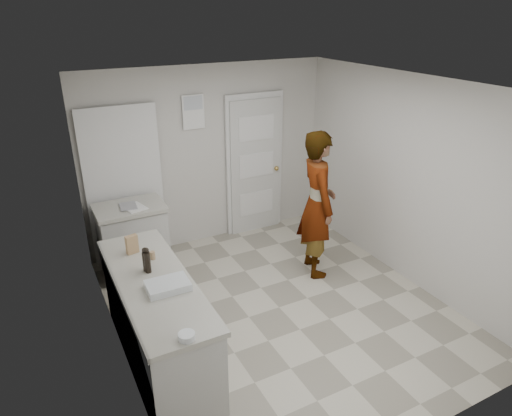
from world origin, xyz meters
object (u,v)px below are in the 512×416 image
cake_mix_box (132,244)px  oil_cruet_b (147,261)px  spice_jar (153,255)px  baking_dish (168,286)px  egg_bowl (187,336)px  person (317,204)px  oil_cruet_a (146,260)px

cake_mix_box → oil_cruet_b: bearing=-97.4°
spice_jar → baking_dish: (-0.03, -0.56, -0.01)m
baking_dish → spice_jar: bearing=87.4°
spice_jar → oil_cruet_b: 0.25m
cake_mix_box → baking_dish: 0.78m
baking_dish → egg_bowl: 0.70m
person → oil_cruet_a: size_ratio=7.81×
oil_cruet_b → egg_bowl: size_ratio=2.00×
spice_jar → oil_cruet_a: oil_cruet_a is taller
baking_dish → oil_cruet_a: bearing=102.2°
cake_mix_box → person: bearing=-9.5°
person → spice_jar: (-2.17, -0.35, 0.03)m
spice_jar → oil_cruet_a: bearing=-121.5°
spice_jar → egg_bowl: (-0.10, -1.26, -0.01)m
oil_cruet_b → egg_bowl: bearing=-90.1°
cake_mix_box → spice_jar: bearing=-68.5°
cake_mix_box → spice_jar: (0.14, -0.21, -0.06)m
oil_cruet_b → spice_jar: bearing=64.8°
cake_mix_box → egg_bowl: (0.04, -1.47, -0.07)m
baking_dish → egg_bowl: (-0.08, -0.70, -0.00)m
oil_cruet_a → spice_jar: bearing=58.5°
oil_cruet_a → oil_cruet_b: size_ratio=0.93×
spice_jar → baking_dish: size_ratio=0.21×
person → oil_cruet_a: 2.34m
cake_mix_box → oil_cruet_b: size_ratio=0.75×
cake_mix_box → baking_dish: size_ratio=0.52×
oil_cruet_a → baking_dish: (0.08, -0.38, -0.08)m
person → spice_jar: size_ratio=23.57×
cake_mix_box → oil_cruet_b: oil_cruet_b is taller
person → oil_cruet_b: 2.34m
cake_mix_box → oil_cruet_b: (0.04, -0.42, 0.03)m
baking_dish → cake_mix_box: bearing=98.7°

